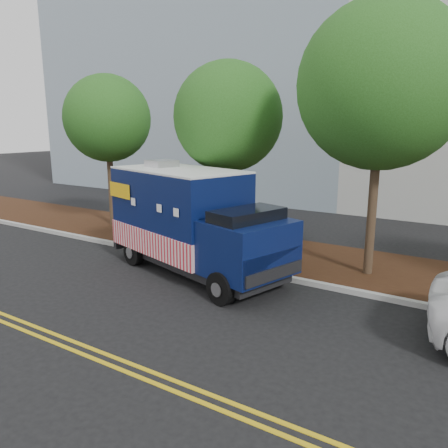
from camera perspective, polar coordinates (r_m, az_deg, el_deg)
The scene contains 10 objects.
ground at distance 14.06m, azimuth -9.27°, elevation -5.99°, with size 120.00×120.00×0.00m, color black.
curb at distance 15.05m, azimuth -5.76°, elevation -4.31°, with size 120.00×0.18×0.15m, color #9E9E99.
mulch_strip at distance 16.69m, azimuth -1.32°, elevation -2.54°, with size 120.00×4.00×0.15m, color black.
centerline_near at distance 11.37m, azimuth -24.57°, elevation -11.63°, with size 120.00×0.10×0.01m, color gold.
centerline_far at distance 11.25m, azimuth -25.65°, elevation -12.00°, with size 120.00×0.10×0.01m, color gold.
tree_a at distance 19.69m, azimuth -14.99°, elevation 13.14°, with size 3.67×3.67×6.60m.
tree_b at distance 15.62m, azimuth 0.53°, elevation 13.76°, with size 3.82×3.82×6.67m.
tree_c at distance 13.23m, azimuth 19.89°, elevation 16.63°, with size 4.64×4.64×7.87m.
sign_post at distance 16.58m, azimuth -11.59°, elevation 1.10°, with size 0.06×0.06×2.40m, color #473828.
food_truck at distance 13.50m, azimuth -4.38°, elevation 0.11°, with size 6.79×4.01×3.38m.
Camera 1 is at (8.92, -9.90, 4.48)m, focal length 35.00 mm.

